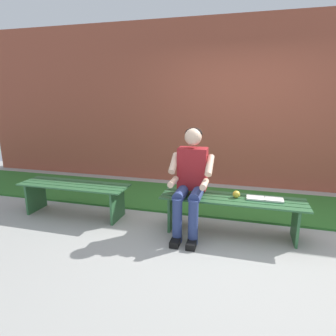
% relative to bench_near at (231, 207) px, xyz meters
% --- Properties ---
extents(ground_plane, '(10.00, 7.00, 0.04)m').
position_rel_bench_near_xyz_m(ground_plane, '(1.05, 1.00, -0.36)').
color(ground_plane, '#9E9E99').
extents(grass_strip, '(9.00, 1.28, 0.03)m').
position_rel_bench_near_xyz_m(grass_strip, '(1.05, -1.01, -0.32)').
color(grass_strip, '#2D6B28').
rests_on(grass_strip, ground).
extents(brick_wall, '(9.50, 0.24, 2.91)m').
position_rel_bench_near_xyz_m(brick_wall, '(0.50, -2.08, 1.11)').
color(brick_wall, '#9E4C38').
rests_on(brick_wall, ground).
extents(bench_near, '(1.67, 0.45, 0.45)m').
position_rel_bench_near_xyz_m(bench_near, '(0.00, 0.00, 0.00)').
color(bench_near, '#2D6038').
rests_on(bench_near, ground).
extents(bench_far, '(1.51, 0.44, 0.45)m').
position_rel_bench_near_xyz_m(bench_far, '(2.10, 0.00, -0.01)').
color(bench_far, '#2D6038').
rests_on(bench_far, ground).
extents(person_seated, '(0.50, 0.69, 1.25)m').
position_rel_bench_near_xyz_m(person_seated, '(0.48, 0.10, 0.35)').
color(person_seated, maroon).
rests_on(person_seated, ground).
extents(apple, '(0.09, 0.09, 0.09)m').
position_rel_bench_near_xyz_m(apple, '(-0.05, -0.02, 0.15)').
color(apple, gold).
rests_on(apple, bench_near).
extents(book_open, '(0.41, 0.16, 0.02)m').
position_rel_bench_near_xyz_m(book_open, '(-0.37, -0.03, 0.12)').
color(book_open, white).
rests_on(book_open, bench_near).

